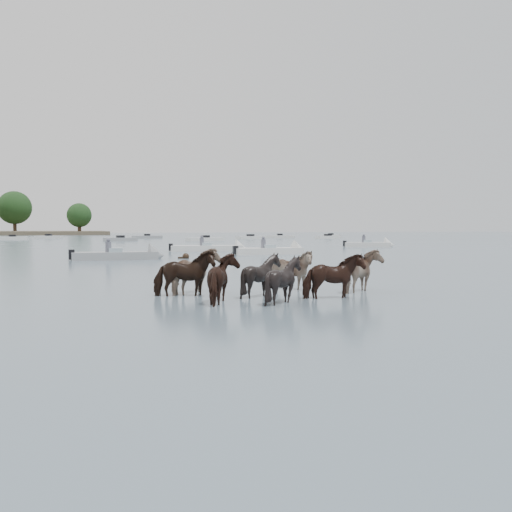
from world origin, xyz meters
name	(u,v)px	position (x,y,z in m)	size (l,w,h in m)	color
ground	(179,298)	(0.00, 0.00, 0.00)	(400.00, 400.00, 0.00)	#4A5B6A
pony_herd	(266,276)	(2.41, -0.46, 0.56)	(7.20, 4.32, 1.50)	black
swimming_pony	(185,257)	(4.43, 19.00, 0.10)	(0.72, 0.44, 0.44)	black
motorboat_b	(128,256)	(0.90, 19.18, 0.23)	(5.71, 1.77, 1.92)	gray
motorboat_c	(216,248)	(9.30, 28.84, 0.22)	(6.59, 2.74, 1.92)	silver
motorboat_d	(278,251)	(12.17, 22.17, 0.23)	(5.71, 1.74, 1.92)	silver
motorboat_e	(374,245)	(27.02, 32.51, 0.23)	(5.19, 3.46, 1.92)	silver
distant_flotilla	(87,238)	(1.11, 75.55, 0.26)	(105.85, 29.96, 0.93)	silver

